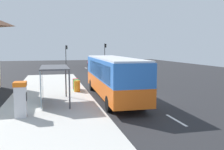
# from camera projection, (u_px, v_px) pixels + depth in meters

# --- Properties ---
(ground_plane) EXTENTS (56.00, 92.00, 0.04)m
(ground_plane) POSITION_uv_depth(u_px,v_px,m) (100.00, 77.00, 32.13)
(ground_plane) COLOR #262628
(sidewalk_platform) EXTENTS (6.20, 30.00, 0.18)m
(sidewalk_platform) POSITION_uv_depth(u_px,v_px,m) (51.00, 96.00, 18.99)
(sidewalk_platform) COLOR beige
(sidewalk_platform) RESTS_ON ground
(lane_stripe_seg_0) EXTENTS (0.16, 2.20, 0.01)m
(lane_stripe_seg_0) POSITION_uv_depth(u_px,v_px,m) (176.00, 120.00, 12.94)
(lane_stripe_seg_0) COLOR silver
(lane_stripe_seg_0) RESTS_ON ground
(lane_stripe_seg_1) EXTENTS (0.16, 2.20, 0.01)m
(lane_stripe_seg_1) POSITION_uv_depth(u_px,v_px,m) (142.00, 101.00, 17.75)
(lane_stripe_seg_1) COLOR silver
(lane_stripe_seg_1) RESTS_ON ground
(lane_stripe_seg_2) EXTENTS (0.16, 2.20, 0.01)m
(lane_stripe_seg_2) POSITION_uv_depth(u_px,v_px,m) (123.00, 89.00, 22.56)
(lane_stripe_seg_2) COLOR silver
(lane_stripe_seg_2) RESTS_ON ground
(lane_stripe_seg_3) EXTENTS (0.16, 2.20, 0.01)m
(lane_stripe_seg_3) POSITION_uv_depth(u_px,v_px,m) (110.00, 82.00, 27.37)
(lane_stripe_seg_3) COLOR silver
(lane_stripe_seg_3) RESTS_ON ground
(lane_stripe_seg_4) EXTENTS (0.16, 2.20, 0.01)m
(lane_stripe_seg_4) POSITION_uv_depth(u_px,v_px,m) (101.00, 77.00, 32.19)
(lane_stripe_seg_4) COLOR silver
(lane_stripe_seg_4) RESTS_ON ground
(lane_stripe_seg_5) EXTENTS (0.16, 2.20, 0.01)m
(lane_stripe_seg_5) POSITION_uv_depth(u_px,v_px,m) (95.00, 73.00, 37.00)
(lane_stripe_seg_5) COLOR silver
(lane_stripe_seg_5) RESTS_ON ground
(lane_stripe_seg_6) EXTENTS (0.16, 2.20, 0.01)m
(lane_stripe_seg_6) POSITION_uv_depth(u_px,v_px,m) (90.00, 70.00, 41.81)
(lane_stripe_seg_6) COLOR silver
(lane_stripe_seg_6) RESTS_ON ground
(lane_stripe_seg_7) EXTENTS (0.16, 2.20, 0.01)m
(lane_stripe_seg_7) POSITION_uv_depth(u_px,v_px,m) (86.00, 68.00, 46.62)
(lane_stripe_seg_7) COLOR silver
(lane_stripe_seg_7) RESTS_ON ground
(bus) EXTENTS (2.78, 11.07, 3.21)m
(bus) POSITION_uv_depth(u_px,v_px,m) (113.00, 75.00, 18.30)
(bus) COLOR orange
(bus) RESTS_ON ground
(white_van) EXTENTS (2.09, 5.23, 2.30)m
(white_van) POSITION_uv_depth(u_px,v_px,m) (102.00, 63.00, 40.83)
(white_van) COLOR black
(white_van) RESTS_ON ground
(sedan_near) EXTENTS (1.88, 4.42, 1.52)m
(sedan_near) POSITION_uv_depth(u_px,v_px,m) (93.00, 63.00, 50.81)
(sedan_near) COLOR #A51919
(sedan_near) RESTS_ON ground
(ticket_machine) EXTENTS (0.66, 0.76, 1.94)m
(ticket_machine) POSITION_uv_depth(u_px,v_px,m) (21.00, 99.00, 12.83)
(ticket_machine) COLOR silver
(ticket_machine) RESTS_ON sidewalk_platform
(recycling_bin_orange) EXTENTS (0.52, 0.52, 0.95)m
(recycling_bin_orange) POSITION_uv_depth(u_px,v_px,m) (77.00, 86.00, 20.36)
(recycling_bin_orange) COLOR orange
(recycling_bin_orange) RESTS_ON sidewalk_platform
(recycling_bin_green) EXTENTS (0.52, 0.52, 0.95)m
(recycling_bin_green) POSITION_uv_depth(u_px,v_px,m) (76.00, 85.00, 21.04)
(recycling_bin_green) COLOR green
(recycling_bin_green) RESTS_ON sidewalk_platform
(recycling_bin_red) EXTENTS (0.52, 0.52, 0.95)m
(recycling_bin_red) POSITION_uv_depth(u_px,v_px,m) (75.00, 84.00, 21.71)
(recycling_bin_red) COLOR red
(recycling_bin_red) RESTS_ON sidewalk_platform
(traffic_light_near_side) EXTENTS (0.49, 0.28, 4.94)m
(traffic_light_near_side) POSITION_uv_depth(u_px,v_px,m) (105.00, 51.00, 53.26)
(traffic_light_near_side) COLOR #2D2D2D
(traffic_light_near_side) RESTS_ON ground
(traffic_light_far_side) EXTENTS (0.49, 0.28, 4.56)m
(traffic_light_far_side) POSITION_uv_depth(u_px,v_px,m) (66.00, 52.00, 51.95)
(traffic_light_far_side) COLOR #2D2D2D
(traffic_light_far_side) RESTS_ON ground
(bus_shelter) EXTENTS (1.80, 4.00, 2.50)m
(bus_shelter) POSITION_uv_depth(u_px,v_px,m) (50.00, 75.00, 15.95)
(bus_shelter) COLOR #4C4C51
(bus_shelter) RESTS_ON sidewalk_platform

